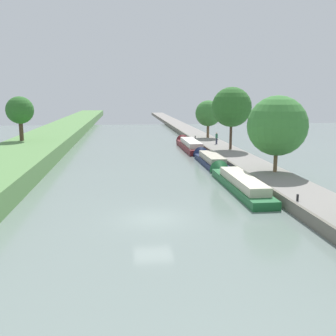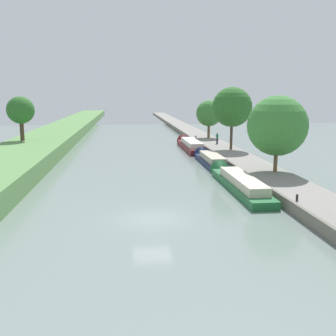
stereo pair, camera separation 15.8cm
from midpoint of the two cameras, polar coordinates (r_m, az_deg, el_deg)
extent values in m
plane|color=slate|center=(25.35, -2.41, -7.38)|extent=(160.00, 160.00, 0.00)
cube|color=gray|center=(28.41, 21.49, -5.28)|extent=(3.99, 260.00, 0.81)
cube|color=#6B665B|center=(27.48, 17.57, -5.50)|extent=(0.25, 260.00, 0.86)
cube|color=#1E6033|center=(33.10, 10.41, -2.65)|extent=(2.03, 12.37, 0.64)
cube|color=beige|center=(32.38, 10.76, -1.77)|extent=(1.67, 8.66, 0.67)
cone|color=#1E6033|center=(39.50, 7.58, -0.40)|extent=(1.93, 1.22, 1.93)
cube|color=#141E42|center=(44.51, 6.21, 0.84)|extent=(2.04, 9.47, 0.57)
cube|color=#B2A893|center=(43.95, 6.36, 1.54)|extent=(1.67, 6.63, 0.68)
cone|color=#141E42|center=(49.67, 4.86, 1.90)|extent=(1.94, 1.22, 1.94)
cube|color=maroon|center=(56.56, 3.19, 3.08)|extent=(2.19, 12.59, 0.74)
cube|color=silver|center=(55.86, 3.31, 3.73)|extent=(1.79, 8.81, 0.70)
cone|color=maroon|center=(63.37, 2.14, 3.92)|extent=(2.08, 1.31, 2.08)
cylinder|color=brown|center=(37.23, 15.35, 1.56)|extent=(0.36, 0.36, 2.75)
sphere|color=#3D7F38|center=(36.90, 15.57, 5.97)|extent=(5.46, 5.46, 5.46)
cylinder|color=#4C3828|center=(51.42, 9.09, 4.97)|extent=(0.34, 0.34, 4.06)
sphere|color=#2D6628|center=(51.19, 9.20, 8.80)|extent=(5.09, 5.09, 5.09)
cylinder|color=brown|center=(64.94, 5.79, 5.69)|extent=(0.43, 0.43, 2.84)
sphere|color=#387533|center=(64.76, 5.83, 7.96)|extent=(4.23, 4.23, 4.23)
cylinder|color=#4C3828|center=(55.38, -20.76, 5.33)|extent=(0.53, 0.53, 3.05)
sphere|color=#2D6628|center=(55.23, -20.93, 7.92)|extent=(3.58, 3.58, 3.58)
cylinder|color=#282D42|center=(56.98, 7.03, 3.94)|extent=(0.26, 0.26, 0.82)
cylinder|color=#286647|center=(56.90, 7.04, 4.66)|extent=(0.34, 0.34, 0.62)
sphere|color=tan|center=(56.85, 7.05, 5.08)|extent=(0.22, 0.22, 0.22)
cylinder|color=black|center=(27.69, 18.27, -4.12)|extent=(0.16, 0.16, 0.45)
cylinder|color=black|center=(63.74, 3.93, 4.54)|extent=(0.16, 0.16, 0.45)
camera|label=1|loc=(0.08, -90.12, -0.02)|focal=41.68mm
camera|label=2|loc=(0.08, 89.88, 0.02)|focal=41.68mm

